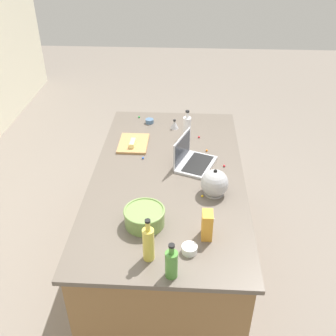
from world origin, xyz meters
name	(u,v)px	position (x,y,z in m)	size (l,w,h in m)	color
ground_plane	(168,264)	(0.00, 0.00, 0.00)	(12.00, 12.00, 0.00)	slate
island_counter	(168,222)	(0.00, 0.00, 0.45)	(1.97, 1.06, 0.90)	olive
laptop	(192,159)	(0.13, -0.16, 0.95)	(0.37, 0.32, 0.22)	#B7B7BC
mixing_bowl_large	(144,217)	(-0.53, 0.11, 0.96)	(0.24, 0.24, 0.11)	#72934C
bottle_vinegar	(187,127)	(0.53, -0.12, 0.99)	(0.06, 0.06, 0.24)	white
bottle_oil	(148,243)	(-0.80, 0.06, 1.01)	(0.06, 0.06, 0.27)	#DBC64C
bottle_olive	(171,263)	(-0.91, -0.07, 0.99)	(0.07, 0.07, 0.21)	#4C8C38
kettle	(214,183)	(-0.20, -0.31, 0.98)	(0.21, 0.18, 0.20)	#ADADB2
cutting_board	(133,143)	(0.40, 0.29, 0.91)	(0.30, 0.22, 0.02)	#AD7F4C
butter_stick_left	(133,143)	(0.35, 0.29, 0.94)	(0.11, 0.04, 0.04)	#F4E58C
ramekin_small	(189,249)	(-0.74, -0.16, 0.92)	(0.09, 0.09, 0.04)	white
ramekin_medium	(150,121)	(0.77, 0.20, 0.92)	(0.07, 0.07, 0.04)	slate
kitchen_timer	(174,124)	(0.69, -0.02, 0.94)	(0.07, 0.07, 0.08)	#B2B2B7
candy_bag	(207,225)	(-0.61, -0.25, 0.99)	(0.09, 0.06, 0.17)	gold
candy_0	(207,150)	(0.32, -0.28, 0.91)	(0.02, 0.02, 0.02)	orange
candy_1	(199,137)	(0.53, -0.22, 0.91)	(0.02, 0.02, 0.02)	red
candy_2	(224,166)	(0.11, -0.40, 0.91)	(0.02, 0.02, 0.02)	red
candy_3	(143,158)	(0.19, 0.20, 0.91)	(0.02, 0.02, 0.02)	blue
candy_4	(202,196)	(-0.25, -0.23, 0.91)	(0.02, 0.02, 0.02)	yellow
candy_5	(139,117)	(0.87, 0.30, 0.91)	(0.02, 0.02, 0.02)	green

